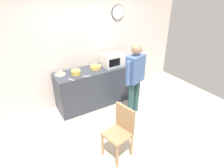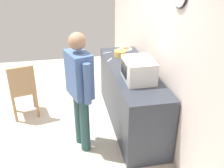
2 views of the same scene
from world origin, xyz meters
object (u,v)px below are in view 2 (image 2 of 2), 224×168
at_px(sandwich_plate, 126,48).
at_px(fork_utensil, 110,60).
at_px(person_standing, 80,85).
at_px(salad_bowl, 132,65).
at_px(spoon_utensil, 107,53).
at_px(cereal_bowl, 120,53).
at_px(wooden_chair, 23,89).
at_px(microwave, 139,70).

bearing_deg(sandwich_plate, fork_utensil, -39.40).
bearing_deg(person_standing, salad_bowl, 122.21).
bearing_deg(spoon_utensil, person_standing, -24.99).
height_order(cereal_bowl, fork_utensil, cereal_bowl).
bearing_deg(salad_bowl, fork_utensil, -143.08).
distance_m(fork_utensil, person_standing, 1.06).
xyz_separation_m(spoon_utensil, wooden_chair, (0.30, -1.45, -0.41)).
height_order(salad_bowl, cereal_bowl, cereal_bowl).
bearing_deg(sandwich_plate, spoon_utensil, -72.43).
relative_size(microwave, wooden_chair, 0.53).
xyz_separation_m(cereal_bowl, person_standing, (1.05, -0.77, -0.01)).
bearing_deg(cereal_bowl, wooden_chair, -86.47).
bearing_deg(cereal_bowl, person_standing, -36.49).
height_order(cereal_bowl, person_standing, person_standing).
xyz_separation_m(sandwich_plate, wooden_chair, (0.41, -1.81, -0.43)).
bearing_deg(fork_utensil, wooden_chair, -91.92).
xyz_separation_m(salad_bowl, cereal_bowl, (-0.52, -0.06, 0.01)).
relative_size(person_standing, wooden_chair, 1.77).
bearing_deg(wooden_chair, spoon_utensil, 101.59).
height_order(salad_bowl, wooden_chair, salad_bowl).
bearing_deg(wooden_chair, sandwich_plate, 102.81).
bearing_deg(person_standing, cereal_bowl, 143.51).
xyz_separation_m(salad_bowl, spoon_utensil, (-0.71, -0.26, -0.04)).
relative_size(sandwich_plate, spoon_utensil, 1.36).
height_order(cereal_bowl, wooden_chair, cereal_bowl).
height_order(salad_bowl, fork_utensil, salad_bowl).
relative_size(sandwich_plate, fork_utensil, 1.36).
height_order(sandwich_plate, fork_utensil, sandwich_plate).
relative_size(spoon_utensil, wooden_chair, 0.18).
bearing_deg(wooden_chair, person_standing, 42.68).
xyz_separation_m(cereal_bowl, spoon_utensil, (-0.20, -0.19, -0.05)).
bearing_deg(salad_bowl, wooden_chair, -103.69).
distance_m(cereal_bowl, person_standing, 1.30).
bearing_deg(person_standing, microwave, 95.32).
distance_m(microwave, wooden_chair, 1.97).
xyz_separation_m(microwave, cereal_bowl, (-0.97, -0.03, -0.10)).
bearing_deg(salad_bowl, microwave, -4.04).
height_order(microwave, salad_bowl, microwave).
height_order(sandwich_plate, cereal_bowl, cereal_bowl).
xyz_separation_m(microwave, sandwich_plate, (-1.28, 0.13, -0.13)).
bearing_deg(sandwich_plate, microwave, -5.91).
bearing_deg(sandwich_plate, cereal_bowl, -28.06).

